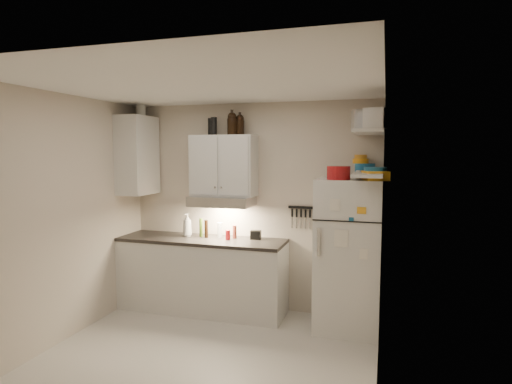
# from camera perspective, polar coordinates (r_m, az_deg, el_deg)

# --- Properties ---
(floor) EXTENTS (3.20, 3.00, 0.02)m
(floor) POSITION_cam_1_polar(r_m,az_deg,el_deg) (4.45, -6.95, -21.45)
(floor) COLOR beige
(floor) RESTS_ON ground
(ceiling) EXTENTS (3.20, 3.00, 0.02)m
(ceiling) POSITION_cam_1_polar(r_m,az_deg,el_deg) (4.02, -7.39, 14.14)
(ceiling) COLOR white
(ceiling) RESTS_ON ground
(back_wall) EXTENTS (3.20, 0.02, 2.60)m
(back_wall) POSITION_cam_1_polar(r_m,az_deg,el_deg) (5.43, -0.65, -1.98)
(back_wall) COLOR beige
(back_wall) RESTS_ON ground
(left_wall) EXTENTS (0.02, 3.00, 2.60)m
(left_wall) POSITION_cam_1_polar(r_m,az_deg,el_deg) (4.91, -24.62, -3.26)
(left_wall) COLOR beige
(left_wall) RESTS_ON ground
(right_wall) EXTENTS (0.02, 3.00, 2.60)m
(right_wall) POSITION_cam_1_polar(r_m,az_deg,el_deg) (3.69, 16.44, -5.70)
(right_wall) COLOR beige
(right_wall) RESTS_ON ground
(base_cabinet) EXTENTS (2.10, 0.60, 0.88)m
(base_cabinet) POSITION_cam_1_polar(r_m,az_deg,el_deg) (5.51, -7.20, -11.05)
(base_cabinet) COLOR silver
(base_cabinet) RESTS_ON floor
(countertop) EXTENTS (2.10, 0.62, 0.04)m
(countertop) POSITION_cam_1_polar(r_m,az_deg,el_deg) (5.40, -7.25, -6.36)
(countertop) COLOR black
(countertop) RESTS_ON base_cabinet
(upper_cabinet) EXTENTS (0.80, 0.33, 0.75)m
(upper_cabinet) POSITION_cam_1_polar(r_m,az_deg,el_deg) (5.32, -4.31, 3.53)
(upper_cabinet) COLOR silver
(upper_cabinet) RESTS_ON back_wall
(side_cabinet) EXTENTS (0.33, 0.55, 1.00)m
(side_cabinet) POSITION_cam_1_polar(r_m,az_deg,el_deg) (5.71, -15.53, 4.73)
(side_cabinet) COLOR silver
(side_cabinet) RESTS_ON left_wall
(range_hood) EXTENTS (0.76, 0.46, 0.12)m
(range_hood) POSITION_cam_1_polar(r_m,az_deg,el_deg) (5.29, -4.54, -1.21)
(range_hood) COLOR silver
(range_hood) RESTS_ON back_wall
(fridge) EXTENTS (0.70, 0.68, 1.70)m
(fridge) POSITION_cam_1_polar(r_m,az_deg,el_deg) (4.93, 12.21, -8.17)
(fridge) COLOR silver
(fridge) RESTS_ON floor
(shelf_hi) EXTENTS (0.30, 0.95, 0.03)m
(shelf_hi) POSITION_cam_1_polar(r_m,az_deg,el_deg) (4.66, 14.87, 7.72)
(shelf_hi) COLOR silver
(shelf_hi) RESTS_ON right_wall
(shelf_lo) EXTENTS (0.30, 0.95, 0.03)m
(shelf_lo) POSITION_cam_1_polar(r_m,az_deg,el_deg) (4.66, 14.74, 2.31)
(shelf_lo) COLOR silver
(shelf_lo) RESTS_ON right_wall
(knife_strip) EXTENTS (0.42, 0.02, 0.03)m
(knife_strip) POSITION_cam_1_polar(r_m,az_deg,el_deg) (5.23, 6.59, -2.07)
(knife_strip) COLOR black
(knife_strip) RESTS_ON back_wall
(dutch_oven) EXTENTS (0.28, 0.28, 0.14)m
(dutch_oven) POSITION_cam_1_polar(r_m,az_deg,el_deg) (4.64, 10.95, 2.53)
(dutch_oven) COLOR maroon
(dutch_oven) RESTS_ON fridge
(book_stack) EXTENTS (0.30, 0.34, 0.10)m
(book_stack) POSITION_cam_1_polar(r_m,az_deg,el_deg) (4.63, 15.62, 2.11)
(book_stack) COLOR orange
(book_stack) RESTS_ON fridge
(spice_jar) EXTENTS (0.06, 0.06, 0.09)m
(spice_jar) POSITION_cam_1_polar(r_m,az_deg,el_deg) (4.79, 13.53, 2.26)
(spice_jar) COLOR silver
(spice_jar) RESTS_ON fridge
(stock_pot) EXTENTS (0.30, 0.30, 0.17)m
(stock_pot) POSITION_cam_1_polar(r_m,az_deg,el_deg) (5.02, 15.69, 8.69)
(stock_pot) COLOR silver
(stock_pot) RESTS_ON shelf_hi
(tin_a) EXTENTS (0.24, 0.23, 0.20)m
(tin_a) POSITION_cam_1_polar(r_m,az_deg,el_deg) (4.53, 14.06, 9.30)
(tin_a) COLOR #AAAAAD
(tin_a) RESTS_ON shelf_hi
(tin_b) EXTENTS (0.22, 0.22, 0.19)m
(tin_b) POSITION_cam_1_polar(r_m,az_deg,el_deg) (4.27, 15.61, 9.42)
(tin_b) COLOR #AAAAAD
(tin_b) RESTS_ON shelf_hi
(bowl_teal) EXTENTS (0.22, 0.22, 0.09)m
(bowl_teal) POSITION_cam_1_polar(r_m,az_deg,el_deg) (4.97, 14.32, 3.19)
(bowl_teal) COLOR #175580
(bowl_teal) RESTS_ON shelf_lo
(bowl_orange) EXTENTS (0.18, 0.18, 0.05)m
(bowl_orange) POSITION_cam_1_polar(r_m,az_deg,el_deg) (5.00, 13.77, 4.04)
(bowl_orange) COLOR orange
(bowl_orange) RESTS_ON bowl_teal
(bowl_yellow) EXTENTS (0.14, 0.14, 0.04)m
(bowl_yellow) POSITION_cam_1_polar(r_m,az_deg,el_deg) (5.00, 13.78, 4.60)
(bowl_yellow) COLOR #C27E22
(bowl_yellow) RESTS_ON bowl_orange
(plates) EXTENTS (0.26, 0.26, 0.06)m
(plates) POSITION_cam_1_polar(r_m,az_deg,el_deg) (4.69, 15.65, 2.86)
(plates) COLOR #175580
(plates) RESTS_ON shelf_lo
(growler_a) EXTENTS (0.15, 0.15, 0.28)m
(growler_a) POSITION_cam_1_polar(r_m,az_deg,el_deg) (5.27, -3.21, 9.13)
(growler_a) COLOR black
(growler_a) RESTS_ON upper_cabinet
(growler_b) EXTENTS (0.12, 0.12, 0.26)m
(growler_b) POSITION_cam_1_polar(r_m,az_deg,el_deg) (5.29, -2.15, 8.98)
(growler_b) COLOR black
(growler_b) RESTS_ON upper_cabinet
(thermos_a) EXTENTS (0.08, 0.08, 0.21)m
(thermos_a) POSITION_cam_1_polar(r_m,az_deg,el_deg) (5.29, -5.64, 8.73)
(thermos_a) COLOR black
(thermos_a) RESTS_ON upper_cabinet
(thermos_b) EXTENTS (0.08, 0.08, 0.22)m
(thermos_b) POSITION_cam_1_polar(r_m,az_deg,el_deg) (5.46, -6.04, 8.63)
(thermos_b) COLOR black
(thermos_b) RESTS_ON upper_cabinet
(side_jar) EXTENTS (0.15, 0.15, 0.16)m
(side_jar) POSITION_cam_1_polar(r_m,az_deg,el_deg) (5.82, -15.08, 10.45)
(side_jar) COLOR silver
(side_jar) RESTS_ON side_cabinet
(soap_bottle) EXTENTS (0.15, 0.15, 0.33)m
(soap_bottle) POSITION_cam_1_polar(r_m,az_deg,el_deg) (5.53, -9.15, -4.18)
(soap_bottle) COLOR silver
(soap_bottle) RESTS_ON countertop
(pepper_mill) EXTENTS (0.06, 0.06, 0.16)m
(pepper_mill) POSITION_cam_1_polar(r_m,az_deg,el_deg) (5.35, -2.87, -5.34)
(pepper_mill) COLOR #5F281C
(pepper_mill) RESTS_ON countertop
(oil_bottle) EXTENTS (0.06, 0.06, 0.24)m
(oil_bottle) POSITION_cam_1_polar(r_m,az_deg,el_deg) (5.49, -7.34, -4.71)
(oil_bottle) COLOR #425F17
(oil_bottle) RESTS_ON countertop
(vinegar_bottle) EXTENTS (0.05, 0.05, 0.22)m
(vinegar_bottle) POSITION_cam_1_polar(r_m,az_deg,el_deg) (5.42, -6.64, -4.90)
(vinegar_bottle) COLOR black
(vinegar_bottle) RESTS_ON countertop
(clear_bottle) EXTENTS (0.07, 0.07, 0.19)m
(clear_bottle) POSITION_cam_1_polar(r_m,az_deg,el_deg) (5.42, -4.84, -5.06)
(clear_bottle) COLOR silver
(clear_bottle) RESTS_ON countertop
(red_jar) EXTENTS (0.07, 0.07, 0.12)m
(red_jar) POSITION_cam_1_polar(r_m,az_deg,el_deg) (5.27, -3.77, -5.74)
(red_jar) COLOR maroon
(red_jar) RESTS_ON countertop
(caddy) EXTENTS (0.14, 0.11, 0.11)m
(caddy) POSITION_cam_1_polar(r_m,az_deg,el_deg) (5.30, -0.03, -5.73)
(caddy) COLOR black
(caddy) RESTS_ON countertop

